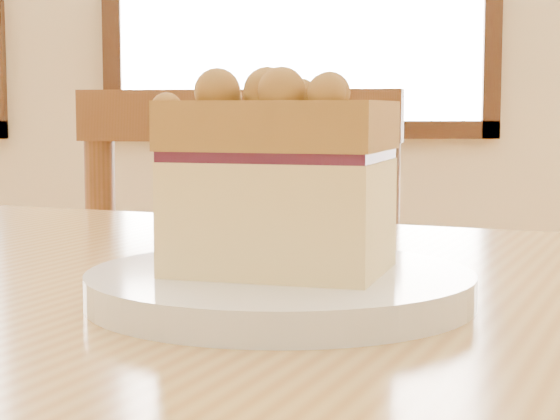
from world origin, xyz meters
name	(u,v)px	position (x,y,z in m)	size (l,w,h in m)	color
plate	(280,288)	(0.18, 0.16, 0.76)	(0.21, 0.21, 0.02)	white
cake_slice	(278,175)	(0.18, 0.16, 0.82)	(0.13, 0.11, 0.11)	#FDD78F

